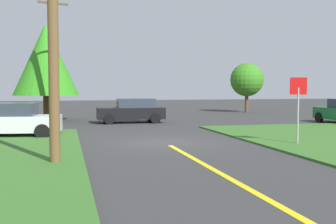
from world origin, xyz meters
TOP-DOWN VIEW (x-y plane):
  - ground_plane at (0.00, 0.00)m, footprint 120.00×120.00m
  - lane_stripe_center at (0.00, -8.00)m, footprint 0.20×14.00m
  - stop_sign at (5.07, -2.12)m, footprint 0.69×0.17m
  - car_approaching_junction at (0.21, 10.21)m, footprint 4.44×1.99m
  - parked_car_near_building at (-6.47, 3.60)m, footprint 4.32×2.39m
  - utility_pole_near at (-4.41, -4.08)m, footprint 1.80×0.32m
  - utility_pole_mid at (-4.73, 9.12)m, footprint 1.76×0.60m
  - oak_tree_left at (-5.40, 13.20)m, footprint 4.54×4.54m
  - pine_tree_center at (12.62, 19.21)m, footprint 3.16×3.16m

SIDE VIEW (x-z plane):
  - ground_plane at x=0.00m, z-range 0.00..0.00m
  - lane_stripe_center at x=0.00m, z-range 0.00..0.01m
  - parked_car_near_building at x=-6.47m, z-range -0.01..1.61m
  - car_approaching_junction at x=0.21m, z-range 0.00..1.62m
  - stop_sign at x=5.07m, z-range 0.54..3.30m
  - pine_tree_center at x=12.62m, z-range 0.74..5.42m
  - utility_pole_mid at x=-4.73m, z-range 0.10..8.20m
  - oak_tree_left at x=-5.40m, z-range 0.89..7.70m
  - utility_pole_near at x=-4.41m, z-range 0.10..9.02m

